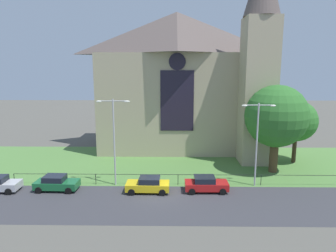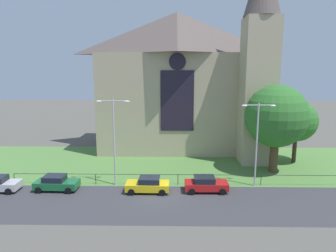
% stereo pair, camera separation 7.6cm
% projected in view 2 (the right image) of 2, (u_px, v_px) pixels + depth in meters
% --- Properties ---
extents(ground, '(160.00, 160.00, 0.00)m').
position_uv_depth(ground, '(162.00, 163.00, 39.00)').
color(ground, '#56544C').
extents(road_asphalt, '(120.00, 8.00, 0.01)m').
position_uv_depth(road_asphalt, '(158.00, 203.00, 27.21)').
color(road_asphalt, '#38383D').
rests_on(road_asphalt, ground).
extents(grass_verge, '(120.00, 20.00, 0.01)m').
position_uv_depth(grass_verge, '(162.00, 168.00, 37.04)').
color(grass_verge, '#517F3D').
rests_on(grass_verge, ground).
extents(church_building, '(23.20, 16.20, 26.00)m').
position_uv_depth(church_building, '(182.00, 80.00, 44.97)').
color(church_building, tan).
rests_on(church_building, ground).
extents(iron_railing, '(34.38, 0.07, 1.13)m').
position_uv_depth(iron_railing, '(178.00, 176.00, 31.42)').
color(iron_railing, black).
rests_on(iron_railing, ground).
extents(tree_right_near, '(7.10, 7.10, 10.15)m').
position_uv_depth(tree_right_near, '(276.00, 117.00, 34.41)').
color(tree_right_near, '#4C3823').
rests_on(tree_right_near, ground).
extents(tree_right_far, '(5.14, 5.14, 7.99)m').
position_uv_depth(tree_right_far, '(297.00, 121.00, 38.28)').
color(tree_right_far, '#423021').
rests_on(tree_right_far, ground).
extents(streetlamp_near, '(3.37, 0.26, 8.95)m').
position_uv_depth(streetlamp_near, '(114.00, 132.00, 30.58)').
color(streetlamp_near, '#B2B2B7').
rests_on(streetlamp_near, ground).
extents(streetlamp_far, '(3.37, 0.26, 8.56)m').
position_uv_depth(streetlamp_far, '(257.00, 134.00, 30.37)').
color(streetlamp_far, '#B2B2B7').
rests_on(streetlamp_far, ground).
extents(parked_car_green, '(4.25, 2.12, 1.51)m').
position_uv_depth(parked_car_green, '(56.00, 183.00, 30.08)').
color(parked_car_green, '#196033').
rests_on(parked_car_green, ground).
extents(parked_car_yellow, '(4.23, 2.08, 1.51)m').
position_uv_depth(parked_car_yellow, '(148.00, 185.00, 29.61)').
color(parked_car_yellow, gold).
rests_on(parked_car_yellow, ground).
extents(parked_car_red, '(4.22, 2.06, 1.51)m').
position_uv_depth(parked_car_red, '(206.00, 184.00, 29.77)').
color(parked_car_red, '#B21919').
rests_on(parked_car_red, ground).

